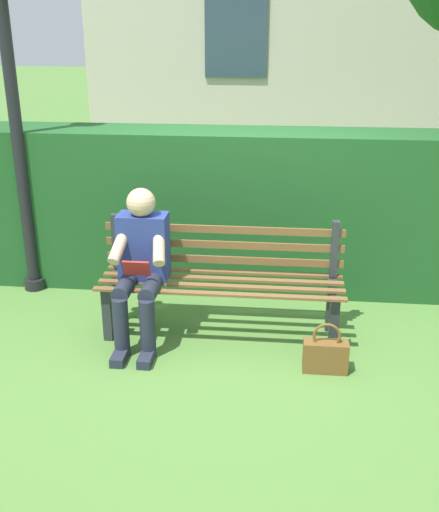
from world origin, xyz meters
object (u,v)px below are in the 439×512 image
Objects in this scene: park_bench at (222,277)px; lamp_post at (7,52)px; handbag at (325,355)px; person_seated at (141,263)px.

lamp_post reaches higher than park_bench.
person_seated is at bearing -14.42° from handbag.
park_bench is 1.02m from handbag.
park_bench is 4.98× the size of handbag.
handbag is at bearing 155.77° from lamp_post.
handbag is (-0.80, 0.54, -0.34)m from park_bench.
lamp_post is (1.84, -0.65, 1.65)m from park_bench.
handbag is 0.12× the size of lamp_post.
park_bench is 0.59× the size of lamp_post.
park_bench reaches higher than handbag.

